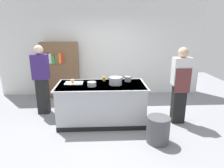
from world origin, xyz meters
TOP-DOWN VIEW (x-y plane):
  - ground_plane at (0.00, 0.00)m, footprint 10.00×10.00m
  - back_wall at (0.00, 2.10)m, footprint 6.40×0.12m
  - counter_island at (0.00, -0.00)m, footprint 1.98×0.98m
  - cutting_board at (-0.61, 0.11)m, footprint 0.40×0.28m
  - onion at (-0.64, 0.09)m, footprint 0.09×0.09m
  - stock_pot at (0.32, -0.02)m, footprint 0.34×0.28m
  - sauce_pan at (0.62, 0.22)m, footprint 0.21×0.15m
  - mixing_bowl at (-0.20, -0.13)m, footprint 0.19×0.19m
  - juice_cup at (0.07, 0.30)m, footprint 0.07×0.07m
  - trash_bin at (1.07, -0.91)m, footprint 0.43×0.43m
  - person_chef at (1.74, -0.10)m, footprint 0.38×0.25m
  - person_guest at (-1.47, 0.57)m, footprint 0.38×0.24m
  - bookshelf at (-1.25, 1.80)m, footprint 1.10×0.31m

SIDE VIEW (x-z plane):
  - ground_plane at x=0.00m, z-range 0.00..0.00m
  - trash_bin at x=1.07m, z-range 0.00..0.51m
  - counter_island at x=0.00m, z-range 0.02..0.92m
  - bookshelf at x=-1.25m, z-range 0.00..1.70m
  - cutting_board at x=-0.61m, z-range 0.90..0.92m
  - person_guest at x=-1.47m, z-range 0.05..1.77m
  - person_chef at x=1.74m, z-range 0.05..1.77m
  - mixing_bowl at x=-0.20m, z-range 0.90..1.00m
  - juice_cup at x=0.07m, z-range 0.90..1.00m
  - sauce_pan at x=0.62m, z-range 0.90..1.02m
  - onion at x=-0.64m, z-range 0.92..1.01m
  - stock_pot at x=0.32m, z-range 0.90..1.07m
  - back_wall at x=0.00m, z-range 0.00..3.00m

